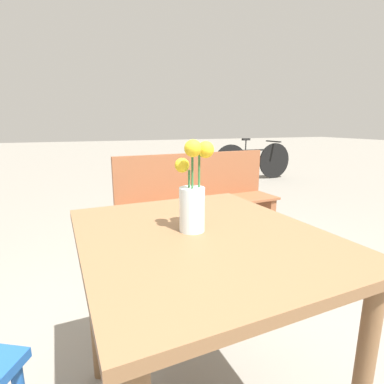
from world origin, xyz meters
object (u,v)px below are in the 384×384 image
Objects in this scene: flower_vase at (193,200)px; bicycle at (253,161)px; table_front at (201,266)px; bench_near at (198,200)px.

flower_vase is 5.19m from bicycle.
bicycle is (2.94, 4.26, -0.27)m from table_front.
flower_vase is 1.67m from bench_near.
table_front is 0.64× the size of bench_near.
bicycle is (2.32, 2.75, -0.08)m from bench_near.
flower_vase is at bearing -113.17° from bench_near.
bench_near reaches higher than bicycle.
flower_vase is 0.20× the size of bench_near.
table_front is 3.13× the size of flower_vase.
table_front is 5.18m from bicycle.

